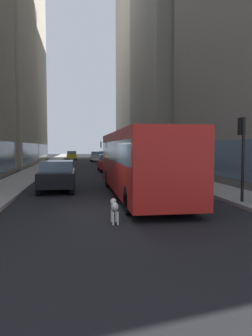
{
  "coord_description": "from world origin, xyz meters",
  "views": [
    {
      "loc": [
        -1.68,
        -11.63,
        2.37
      ],
      "look_at": [
        0.48,
        2.77,
        1.4
      ],
      "focal_mm": 34.12,
      "sensor_mm": 36.0,
      "label": 1
    }
  ],
  "objects_px": {
    "dalmatian_dog": "(114,207)",
    "traffic_light_near": "(242,145)",
    "car_grey_wagon": "(104,156)",
    "transit_bus": "(139,159)",
    "car_red_coupe": "(108,163)",
    "car_black_suv": "(58,175)",
    "car_yellow_taxi": "(72,155)",
    "car_white_van": "(96,156)"
  },
  "relations": [
    {
      "from": "car_red_coupe",
      "to": "traffic_light_near",
      "type": "xyz_separation_m",
      "value": [
        3.7,
        -18.45,
        1.61
      ]
    },
    {
      "from": "car_white_van",
      "to": "dalmatian_dog",
      "type": "distance_m",
      "value": 41.46
    },
    {
      "from": "car_white_van",
      "to": "car_grey_wagon",
      "type": "height_order",
      "value": "same"
    },
    {
      "from": "transit_bus",
      "to": "car_white_van",
      "type": "xyz_separation_m",
      "value": [
        0.0,
        36.09,
        -0.95
      ]
    },
    {
      "from": "car_white_van",
      "to": "car_grey_wagon",
      "type": "xyz_separation_m",
      "value": [
        1.6,
        5.46,
        -0.0
      ]
    },
    {
      "from": "car_black_suv",
      "to": "dalmatian_dog",
      "type": "distance_m",
      "value": 8.21
    },
    {
      "from": "transit_bus",
      "to": "traffic_light_near",
      "type": "height_order",
      "value": "traffic_light_near"
    },
    {
      "from": "dalmatian_dog",
      "to": "car_black_suv",
      "type": "bearing_deg",
      "value": 105.71
    },
    {
      "from": "car_white_van",
      "to": "dalmatian_dog",
      "type": "bearing_deg",
      "value": -92.46
    },
    {
      "from": "car_white_van",
      "to": "traffic_light_near",
      "type": "xyz_separation_m",
      "value": [
        3.7,
        -39.07,
        1.61
      ]
    },
    {
      "from": "car_red_coupe",
      "to": "car_yellow_taxi",
      "type": "bearing_deg",
      "value": 98.21
    },
    {
      "from": "traffic_light_near",
      "to": "car_red_coupe",
      "type": "bearing_deg",
      "value": 101.34
    },
    {
      "from": "car_red_coupe",
      "to": "dalmatian_dog",
      "type": "xyz_separation_m",
      "value": [
        -1.78,
        -20.79,
        -0.31
      ]
    },
    {
      "from": "transit_bus",
      "to": "dalmatian_dog",
      "type": "xyz_separation_m",
      "value": [
        -1.78,
        -5.32,
        -1.26
      ]
    },
    {
      "from": "transit_bus",
      "to": "car_black_suv",
      "type": "bearing_deg",
      "value": 147.25
    },
    {
      "from": "dalmatian_dog",
      "to": "traffic_light_near",
      "type": "xyz_separation_m",
      "value": [
        5.48,
        2.35,
        1.92
      ]
    },
    {
      "from": "car_yellow_taxi",
      "to": "car_grey_wagon",
      "type": "relative_size",
      "value": 0.92
    },
    {
      "from": "transit_bus",
      "to": "car_black_suv",
      "type": "distance_m",
      "value": 4.85
    },
    {
      "from": "car_red_coupe",
      "to": "dalmatian_dog",
      "type": "height_order",
      "value": "car_red_coupe"
    },
    {
      "from": "car_red_coupe",
      "to": "car_yellow_taxi",
      "type": "xyz_separation_m",
      "value": [
        -4.0,
        27.74,
        -0.0
      ]
    },
    {
      "from": "car_white_van",
      "to": "dalmatian_dog",
      "type": "xyz_separation_m",
      "value": [
        -1.78,
        -41.42,
        -0.31
      ]
    },
    {
      "from": "car_black_suv",
      "to": "car_white_van",
      "type": "distance_m",
      "value": 33.76
    },
    {
      "from": "car_red_coupe",
      "to": "car_grey_wagon",
      "type": "xyz_separation_m",
      "value": [
        1.6,
        26.08,
        0.0
      ]
    },
    {
      "from": "transit_bus",
      "to": "car_grey_wagon",
      "type": "bearing_deg",
      "value": 87.79
    },
    {
      "from": "car_yellow_taxi",
      "to": "traffic_light_near",
      "type": "relative_size",
      "value": 1.23
    },
    {
      "from": "transit_bus",
      "to": "traffic_light_near",
      "type": "distance_m",
      "value": 4.79
    },
    {
      "from": "car_black_suv",
      "to": "car_grey_wagon",
      "type": "xyz_separation_m",
      "value": [
        5.6,
        38.98,
        -0.0
      ]
    },
    {
      "from": "transit_bus",
      "to": "car_grey_wagon",
      "type": "height_order",
      "value": "transit_bus"
    },
    {
      "from": "transit_bus",
      "to": "car_white_van",
      "type": "bearing_deg",
      "value": 90.0
    },
    {
      "from": "car_black_suv",
      "to": "car_grey_wagon",
      "type": "relative_size",
      "value": 1.01
    },
    {
      "from": "transit_bus",
      "to": "car_grey_wagon",
      "type": "relative_size",
      "value": 2.54
    },
    {
      "from": "transit_bus",
      "to": "car_black_suv",
      "type": "relative_size",
      "value": 2.52
    },
    {
      "from": "car_grey_wagon",
      "to": "traffic_light_near",
      "type": "distance_m",
      "value": 44.61
    },
    {
      "from": "car_grey_wagon",
      "to": "dalmatian_dog",
      "type": "relative_size",
      "value": 4.71
    },
    {
      "from": "car_black_suv",
      "to": "traffic_light_near",
      "type": "height_order",
      "value": "traffic_light_near"
    },
    {
      "from": "transit_bus",
      "to": "car_white_van",
      "type": "distance_m",
      "value": 36.11
    },
    {
      "from": "car_white_van",
      "to": "car_black_suv",
      "type": "bearing_deg",
      "value": -96.8
    },
    {
      "from": "car_red_coupe",
      "to": "dalmatian_dog",
      "type": "relative_size",
      "value": 4.34
    },
    {
      "from": "car_black_suv",
      "to": "car_yellow_taxi",
      "type": "distance_m",
      "value": 40.63
    },
    {
      "from": "car_black_suv",
      "to": "transit_bus",
      "type": "bearing_deg",
      "value": -32.75
    },
    {
      "from": "transit_bus",
      "to": "car_yellow_taxi",
      "type": "bearing_deg",
      "value": 95.29
    },
    {
      "from": "car_red_coupe",
      "to": "traffic_light_near",
      "type": "relative_size",
      "value": 1.23
    }
  ]
}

